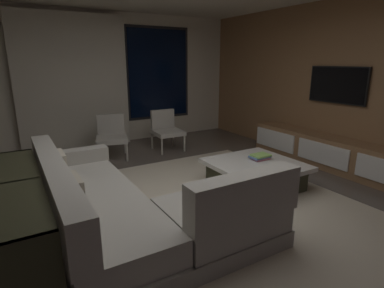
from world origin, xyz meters
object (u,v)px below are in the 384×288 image
(sectional_couch, at_px, (126,210))
(media_console, at_px, (333,154))
(accent_chair_near_window, at_px, (166,128))
(mounted_tv, at_px, (337,85))
(accent_chair_by_curtain, at_px, (111,134))
(coffee_table, at_px, (255,174))
(console_table_behind_couch, at_px, (21,216))
(book_stack_on_coffee_table, at_px, (260,157))

(sectional_couch, xyz_separation_m, media_console, (3.58, 0.21, -0.04))
(accent_chair_near_window, bearing_deg, mounted_tv, -48.61)
(accent_chair_near_window, relative_size, accent_chair_by_curtain, 1.00)
(sectional_couch, height_order, coffee_table, sectional_couch)
(console_table_behind_couch, bearing_deg, accent_chair_by_curtain, 58.65)
(book_stack_on_coffee_table, height_order, console_table_behind_couch, console_table_behind_couch)
(media_console, xyz_separation_m, mounted_tv, (0.18, 0.20, 1.10))
(media_console, bearing_deg, accent_chair_by_curtain, 139.27)
(sectional_couch, distance_m, coffee_table, 2.00)
(sectional_couch, distance_m, book_stack_on_coffee_table, 2.17)
(accent_chair_by_curtain, height_order, mounted_tv, mounted_tv)
(book_stack_on_coffee_table, bearing_deg, coffee_table, -152.38)
(media_console, relative_size, mounted_tv, 3.04)
(sectional_couch, xyz_separation_m, accent_chair_near_window, (1.76, 2.69, 0.14))
(sectional_couch, relative_size, coffee_table, 2.16)
(accent_chair_near_window, relative_size, mounted_tv, 0.76)
(mounted_tv, bearing_deg, accent_chair_near_window, 131.39)
(book_stack_on_coffee_table, relative_size, accent_chair_by_curtain, 0.38)
(accent_chair_by_curtain, bearing_deg, accent_chair_near_window, -1.90)
(accent_chair_near_window, xyz_separation_m, media_console, (1.83, -2.47, -0.18))
(sectional_couch, relative_size, media_console, 0.81)
(book_stack_on_coffee_table, relative_size, media_console, 0.10)
(accent_chair_by_curtain, height_order, media_console, accent_chair_by_curtain)
(coffee_table, xyz_separation_m, console_table_behind_couch, (-2.89, -0.16, 0.22))
(mounted_tv, bearing_deg, coffee_table, -176.25)
(accent_chair_near_window, bearing_deg, book_stack_on_coffee_table, -80.67)
(coffee_table, distance_m, media_console, 1.61)
(accent_chair_near_window, distance_m, console_table_behind_couch, 3.70)
(book_stack_on_coffee_table, relative_size, console_table_behind_couch, 0.14)
(coffee_table, relative_size, book_stack_on_coffee_table, 3.90)
(accent_chair_by_curtain, bearing_deg, book_stack_on_coffee_table, -57.92)
(accent_chair_by_curtain, relative_size, console_table_behind_couch, 0.37)
(sectional_couch, xyz_separation_m, book_stack_on_coffee_table, (2.14, 0.38, 0.11))
(sectional_couch, bearing_deg, accent_chair_near_window, 56.81)
(accent_chair_by_curtain, bearing_deg, coffee_table, -61.73)
(coffee_table, distance_m, accent_chair_by_curtain, 2.77)
(sectional_couch, distance_m, accent_chair_near_window, 3.22)
(sectional_couch, height_order, console_table_behind_couch, sectional_couch)
(sectional_couch, relative_size, accent_chair_by_curtain, 3.21)
(sectional_couch, height_order, media_console, sectional_couch)
(book_stack_on_coffee_table, height_order, accent_chair_near_window, accent_chair_near_window)
(media_console, relative_size, console_table_behind_couch, 1.48)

